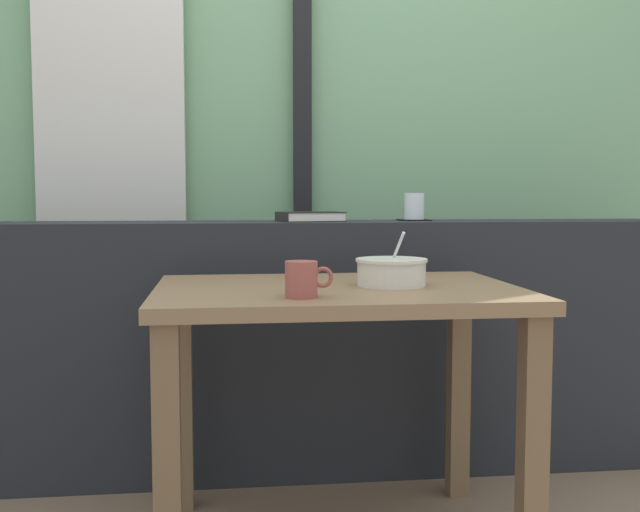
{
  "coord_description": "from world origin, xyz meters",
  "views": [
    {
      "loc": [
        -0.34,
        -1.96,
        0.93
      ],
      "look_at": [
        -0.05,
        0.38,
        0.74
      ],
      "focal_mm": 42.95,
      "sensor_mm": 36.0,
      "label": 1
    }
  ],
  "objects_px": {
    "juice_glass": "(414,208)",
    "soup_bowl": "(391,272)",
    "closed_book": "(310,217)",
    "coaster_square": "(414,220)",
    "breakfast_table": "(337,333)",
    "ceramic_mug": "(302,279)"
  },
  "relations": [
    {
      "from": "juice_glass",
      "to": "soup_bowl",
      "type": "bearing_deg",
      "value": -109.32
    },
    {
      "from": "closed_book",
      "to": "coaster_square",
      "type": "bearing_deg",
      "value": 3.38
    },
    {
      "from": "coaster_square",
      "to": "closed_book",
      "type": "distance_m",
      "value": 0.36
    },
    {
      "from": "coaster_square",
      "to": "juice_glass",
      "type": "height_order",
      "value": "juice_glass"
    },
    {
      "from": "breakfast_table",
      "to": "juice_glass",
      "type": "bearing_deg",
      "value": 59.18
    },
    {
      "from": "ceramic_mug",
      "to": "juice_glass",
      "type": "bearing_deg",
      "value": 59.6
    },
    {
      "from": "soup_bowl",
      "to": "ceramic_mug",
      "type": "relative_size",
      "value": 1.66
    },
    {
      "from": "juice_glass",
      "to": "closed_book",
      "type": "bearing_deg",
      "value": -176.62
    },
    {
      "from": "breakfast_table",
      "to": "closed_book",
      "type": "bearing_deg",
      "value": 90.93
    },
    {
      "from": "soup_bowl",
      "to": "ceramic_mug",
      "type": "xyz_separation_m",
      "value": [
        -0.25,
        -0.2,
        0.01
      ]
    },
    {
      "from": "ceramic_mug",
      "to": "closed_book",
      "type": "bearing_deg",
      "value": 82.36
    },
    {
      "from": "coaster_square",
      "to": "juice_glass",
      "type": "xyz_separation_m",
      "value": [
        0.0,
        0.0,
        0.04
      ]
    },
    {
      "from": "breakfast_table",
      "to": "ceramic_mug",
      "type": "xyz_separation_m",
      "value": [
        -0.11,
        -0.2,
        0.16
      ]
    },
    {
      "from": "soup_bowl",
      "to": "juice_glass",
      "type": "bearing_deg",
      "value": 70.68
    },
    {
      "from": "breakfast_table",
      "to": "soup_bowl",
      "type": "distance_m",
      "value": 0.21
    },
    {
      "from": "soup_bowl",
      "to": "coaster_square",
      "type": "bearing_deg",
      "value": 70.68
    },
    {
      "from": "ceramic_mug",
      "to": "soup_bowl",
      "type": "bearing_deg",
      "value": 37.81
    },
    {
      "from": "closed_book",
      "to": "soup_bowl",
      "type": "relative_size",
      "value": 1.23
    },
    {
      "from": "coaster_square",
      "to": "ceramic_mug",
      "type": "relative_size",
      "value": 0.88
    },
    {
      "from": "breakfast_table",
      "to": "closed_book",
      "type": "xyz_separation_m",
      "value": [
        -0.01,
        0.56,
        0.29
      ]
    },
    {
      "from": "juice_glass",
      "to": "ceramic_mug",
      "type": "bearing_deg",
      "value": -120.4
    },
    {
      "from": "coaster_square",
      "to": "closed_book",
      "type": "bearing_deg",
      "value": -176.62
    }
  ]
}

